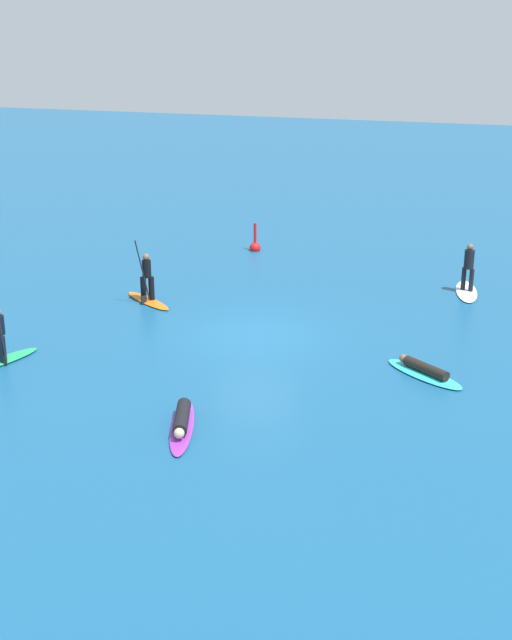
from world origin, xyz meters
TOP-DOWN VIEW (x-y plane):
  - ground_plane at (0.00, 0.00)m, footprint 120.00×120.00m
  - surfer_on_teal_board at (5.47, -1.60)m, footprint 2.63×2.19m
  - surfer_on_purple_board at (0.28, -6.71)m, footprint 1.51×3.11m
  - surfer_on_white_board at (5.94, 6.56)m, footprint 1.14×2.77m
  - surfer_on_green_board at (-6.32, -4.40)m, footprint 1.35×2.50m
  - surfer_on_orange_board at (-4.65, 1.96)m, footprint 2.44×1.91m
  - marker_buoy at (-3.23, 9.81)m, footprint 0.48×0.48m

SIDE VIEW (x-z plane):
  - ground_plane at x=0.00m, z-range 0.00..0.00m
  - surfer_on_teal_board at x=5.47m, z-range -0.06..0.32m
  - surfer_on_purple_board at x=0.28m, z-range -0.05..0.39m
  - marker_buoy at x=-3.23m, z-range -0.47..0.85m
  - surfer_on_green_board at x=-6.32m, z-range -0.75..1.59m
  - surfer_on_white_board at x=5.94m, z-range -0.42..1.41m
  - surfer_on_orange_board at x=-4.65m, z-range -0.66..1.69m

